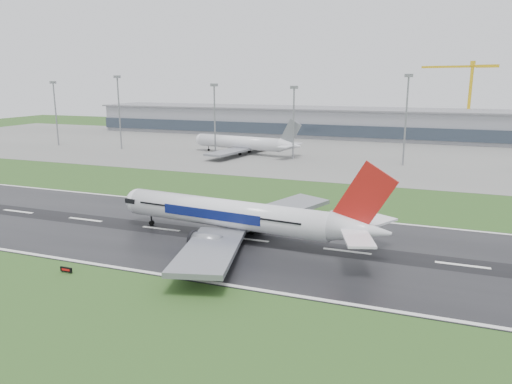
% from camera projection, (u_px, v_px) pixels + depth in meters
% --- Properties ---
extents(ground, '(520.00, 520.00, 0.00)m').
position_uv_depth(ground, '(85.00, 220.00, 111.31)').
color(ground, '#25481A').
rests_on(ground, ground).
extents(runway, '(400.00, 45.00, 0.10)m').
position_uv_depth(runway, '(85.00, 220.00, 111.30)').
color(runway, black).
rests_on(runway, ground).
extents(apron, '(400.00, 130.00, 0.08)m').
position_uv_depth(apron, '(266.00, 148.00, 225.35)').
color(apron, slate).
rests_on(apron, ground).
extents(terminal, '(240.00, 36.00, 15.00)m').
position_uv_depth(terminal, '(300.00, 122.00, 278.39)').
color(terminal, gray).
rests_on(terminal, ground).
extents(main_airliner, '(62.83, 60.37, 17.02)m').
position_uv_depth(main_airliner, '(243.00, 199.00, 95.29)').
color(main_airliner, white).
rests_on(main_airliner, runway).
extents(parked_airliner, '(59.95, 57.00, 15.37)m').
position_uv_depth(parked_airliner, '(244.00, 136.00, 206.94)').
color(parked_airliner, silver).
rests_on(parked_airliner, apron).
extents(tower_crane, '(38.68, 18.44, 40.94)m').
position_uv_depth(tower_crane, '(469.00, 100.00, 258.93)').
color(tower_crane, gold).
rests_on(tower_crane, ground).
extents(runway_sign, '(2.31, 0.45, 1.04)m').
position_uv_depth(runway_sign, '(66.00, 270.00, 80.81)').
color(runway_sign, black).
rests_on(runway_sign, ground).
extents(floodmast_0, '(0.64, 0.64, 29.28)m').
position_uv_depth(floodmast_0, '(56.00, 115.00, 232.54)').
color(floodmast_0, gray).
rests_on(floodmast_0, ground).
extents(floodmast_1, '(0.64, 0.64, 31.81)m').
position_uv_depth(floodmast_1, '(119.00, 114.00, 219.90)').
color(floodmast_1, gray).
rests_on(floodmast_1, ground).
extents(floodmast_2, '(0.64, 0.64, 28.44)m').
position_uv_depth(floodmast_2, '(215.00, 121.00, 204.09)').
color(floodmast_2, gray).
rests_on(floodmast_2, ground).
extents(floodmast_3, '(0.64, 0.64, 27.70)m').
position_uv_depth(floodmast_3, '(293.00, 125.00, 192.47)').
color(floodmast_3, gray).
rests_on(floodmast_3, ground).
extents(floodmast_4, '(0.64, 0.64, 32.08)m').
position_uv_depth(floodmast_4, '(406.00, 122.00, 177.48)').
color(floodmast_4, gray).
rests_on(floodmast_4, ground).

